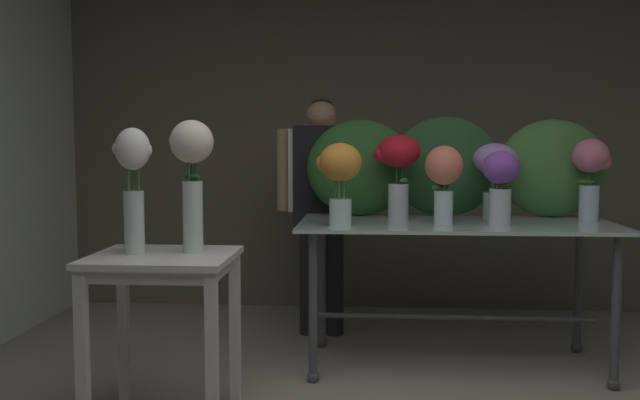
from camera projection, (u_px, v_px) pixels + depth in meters
name	position (u px, v px, depth m)	size (l,w,h in m)	color
ground_plane	(400.00, 375.00, 3.89)	(7.32, 7.32, 0.00)	#9E9384
wall_back	(393.00, 144.00, 5.44)	(5.24, 0.12, 2.60)	#706656
display_table_glass	(455.00, 246.00, 3.99)	(1.80, 0.86, 0.86)	silver
side_table_white	(163.00, 280.00, 3.18)	(0.65, 0.58, 0.80)	silver
florist	(321.00, 190.00, 4.64)	(0.61, 0.24, 1.60)	#232328
foliage_backdrop	(450.00, 168.00, 4.26)	(1.84, 0.28, 0.62)	#2D6028
vase_sunset_anemones	(339.00, 173.00, 3.74)	(0.25, 0.23, 0.46)	silver
vase_rosy_dahlias	(591.00, 170.00, 4.00)	(0.22, 0.21, 0.48)	silver
vase_lilac_lilies	(495.00, 170.00, 4.06)	(0.26, 0.26, 0.45)	silver
vase_crimson_peonies	(399.00, 164.00, 4.04)	(0.28, 0.26, 0.50)	silver
vase_coral_roses	(444.00, 176.00, 3.83)	(0.21, 0.21, 0.44)	silver
vase_violet_freesia	(500.00, 183.00, 3.75)	(0.20, 0.20, 0.41)	silver
vase_white_roses_tall	(133.00, 179.00, 3.15)	(0.18, 0.16, 0.58)	silver
vase_cream_lisianthus_tall	(192.00, 168.00, 3.19)	(0.20, 0.20, 0.62)	silver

